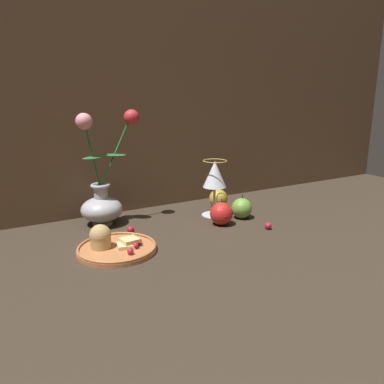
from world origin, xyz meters
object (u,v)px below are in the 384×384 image
(apple_near_glass, at_px, (242,208))
(apple_at_table_edge, at_px, (221,214))
(wine_glass, at_px, (215,177))
(apple_beside_vase, at_px, (218,199))
(vase, at_px, (102,196))
(plate_with_pastries, at_px, (113,245))

(apple_near_glass, height_order, apple_at_table_edge, apple_at_table_edge)
(wine_glass, relative_size, apple_beside_vase, 2.34)
(wine_glass, xyz_separation_m, apple_beside_vase, (0.06, 0.06, -0.10))
(apple_beside_vase, height_order, apple_at_table_edge, apple_at_table_edge)
(apple_near_glass, relative_size, apple_at_table_edge, 0.95)
(apple_beside_vase, bearing_deg, vase, 176.30)
(apple_beside_vase, bearing_deg, apple_near_glass, -89.88)
(plate_with_pastries, bearing_deg, wine_glass, 17.99)
(vase, distance_m, apple_at_table_edge, 0.36)
(apple_beside_vase, height_order, apple_near_glass, same)
(plate_with_pastries, xyz_separation_m, wine_glass, (0.38, 0.12, 0.11))
(plate_with_pastries, distance_m, apple_beside_vase, 0.47)
(plate_with_pastries, height_order, apple_at_table_edge, apple_at_table_edge)
(vase, height_order, plate_with_pastries, vase)
(apple_at_table_edge, bearing_deg, wine_glass, 70.14)
(plate_with_pastries, distance_m, apple_near_glass, 0.44)
(plate_with_pastries, height_order, apple_beside_vase, apple_beside_vase)
(wine_glass, distance_m, apple_beside_vase, 0.13)
(wine_glass, height_order, apple_at_table_edge, wine_glass)
(plate_with_pastries, xyz_separation_m, apple_at_table_edge, (0.34, 0.03, 0.02))
(vase, height_order, wine_glass, vase)
(vase, height_order, apple_beside_vase, vase)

